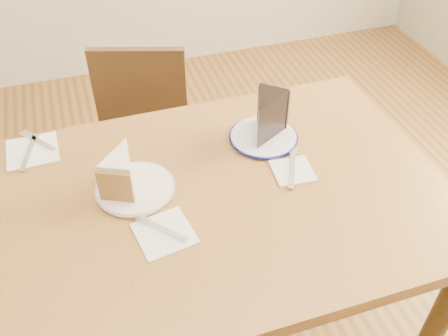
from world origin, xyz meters
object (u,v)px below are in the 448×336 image
Objects in this scene: chair_far at (142,153)px; plate_cream at (135,188)px; carrot_cake at (123,170)px; chocolate_cake at (265,119)px; table at (212,221)px; plate_navy at (263,137)px.

chair_far reaches higher than plate_cream.
plate_cream is at bearing -22.51° from carrot_cake.
chocolate_cake is at bearing 34.49° from carrot_cake.
table is 0.27m from carrot_cake.
chair_far is 0.64m from chocolate_cake.
table is 6.41× the size of plate_navy.
chair_far is at bearing 80.81° from plate_cream.
table is at bearing 79.90° from chocolate_cake.
chocolate_cake reaches higher than carrot_cake.
chocolate_cake reaches higher than plate_navy.
table is 6.22× the size of plate_cream.
carrot_cake is 0.41m from chocolate_cake.
table is at bearing -0.56° from carrot_cake.
carrot_cake reaches higher than plate_cream.
plate_cream is 0.40m from chocolate_cake.
plate_navy is at bearing 143.99° from chair_far.
chair_far reaches higher than plate_navy.
table is 9.87× the size of chocolate_cake.
chocolate_cake is at bearing 13.07° from plate_cream.
chair_far is (-0.10, 0.58, -0.20)m from table.
plate_navy is at bearing 39.40° from table.
table is 0.22m from plate_cream.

